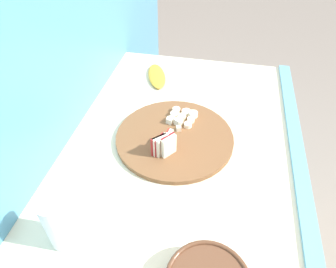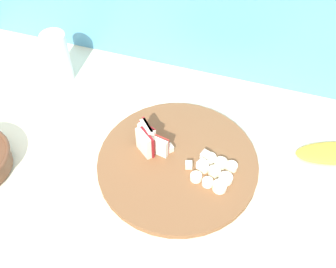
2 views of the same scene
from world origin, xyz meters
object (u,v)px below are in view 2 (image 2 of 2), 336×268
object	(u,v)px
apple_wedge_fan	(149,139)
apple_dice_pile	(196,160)
small_jar	(58,58)
cutting_board	(178,163)
banana_slice_rows	(216,173)
banana_peel	(335,153)

from	to	relation	value
apple_wedge_fan	apple_dice_pile	xyz separation A→B (m)	(0.11, -0.01, -0.02)
apple_dice_pile	apple_wedge_fan	bearing A→B (deg)	175.81
apple_wedge_fan	small_jar	bearing A→B (deg)	151.83
cutting_board	banana_slice_rows	xyz separation A→B (m)	(0.09, -0.01, 0.01)
cutting_board	banana_slice_rows	distance (m)	0.09
apple_dice_pile	small_jar	xyz separation A→B (m)	(-0.41, 0.17, 0.05)
apple_wedge_fan	cutting_board	bearing A→B (deg)	-13.40
banana_peel	small_jar	size ratio (longest dim) A/B	1.28
apple_dice_pile	banana_slice_rows	distance (m)	0.05
apple_dice_pile	cutting_board	bearing A→B (deg)	-166.59
apple_dice_pile	banana_slice_rows	bearing A→B (deg)	-21.23
cutting_board	apple_dice_pile	distance (m)	0.04
apple_wedge_fan	banana_peel	world-z (taller)	apple_wedge_fan
apple_wedge_fan	apple_dice_pile	distance (m)	0.11
apple_wedge_fan	apple_dice_pile	world-z (taller)	apple_wedge_fan
apple_wedge_fan	banana_slice_rows	distance (m)	0.16
apple_wedge_fan	banana_peel	xyz separation A→B (m)	(0.40, 0.12, -0.04)
banana_slice_rows	cutting_board	bearing A→B (deg)	173.47
small_jar	apple_dice_pile	bearing A→B (deg)	-22.35
cutting_board	apple_dice_pile	xyz separation A→B (m)	(0.04, 0.01, 0.02)
cutting_board	apple_wedge_fan	distance (m)	0.08
banana_slice_rows	banana_peel	world-z (taller)	banana_slice_rows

